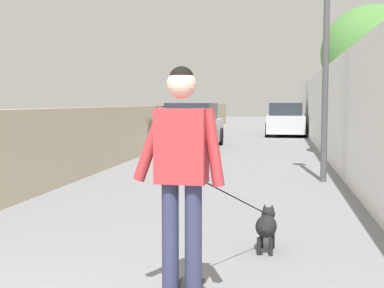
{
  "coord_description": "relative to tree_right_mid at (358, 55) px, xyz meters",
  "views": [
    {
      "loc": [
        -2.16,
        -1.34,
        1.56
      ],
      "look_at": [
        4.57,
        -0.19,
        1.0
      ],
      "focal_mm": 47.83,
      "sensor_mm": 36.0,
      "label": 1
    }
  ],
  "objects": [
    {
      "name": "dog",
      "position": [
        -15.84,
        3.14,
        -3.14
      ],
      "size": [
        1.92,
        0.72,
        1.06
      ],
      "color": "black",
      "rests_on": "ground"
    },
    {
      "name": "person_skateboarder",
      "position": [
        -17.43,
        3.74,
        -2.3
      ],
      "size": [
        0.24,
        0.71,
        1.74
      ],
      "color": "#333859",
      "rests_on": "skateboard"
    },
    {
      "name": "ground_plane",
      "position": [
        -5.0,
        4.36,
        -3.41
      ],
      "size": [
        80.0,
        80.0,
        0.0
      ],
      "primitive_type": "plane",
      "color": "gray"
    },
    {
      "name": "lamp_post",
      "position": [
        -10.88,
        2.15,
        -0.32
      ],
      "size": [
        0.36,
        0.36,
        4.54
      ],
      "color": "#4C4C51",
      "rests_on": "ground"
    },
    {
      "name": "car_far",
      "position": [
        3.55,
        2.75,
        -2.69
      ],
      "size": [
        4.24,
        1.8,
        1.54
      ],
      "color": "silver",
      "rests_on": "ground"
    },
    {
      "name": "fence_right",
      "position": [
        -7.0,
        1.6,
        -2.12
      ],
      "size": [
        48.0,
        0.3,
        2.58
      ],
      "primitive_type": "cube",
      "color": "white",
      "rests_on": "ground"
    },
    {
      "name": "tree_right_far",
      "position": [
        -6.0,
        0.5,
        -0.47
      ],
      "size": [
        2.79,
        2.79,
        4.27
      ],
      "color": "brown",
      "rests_on": "ground"
    },
    {
      "name": "car_near",
      "position": [
        -3.91,
        5.97,
        -2.69
      ],
      "size": [
        4.26,
        1.8,
        1.54
      ],
      "color": "silver",
      "rests_on": "ground"
    },
    {
      "name": "wall_left",
      "position": [
        -7.0,
        7.12,
        -2.68
      ],
      "size": [
        48.0,
        0.3,
        1.45
      ],
      "primitive_type": "cube",
      "color": "tan",
      "rests_on": "ground"
    },
    {
      "name": "tree_right_mid",
      "position": [
        0.0,
        0.0,
        0.0
      ],
      "size": [
        2.07,
        2.07,
        4.52
      ],
      "color": "brown",
      "rests_on": "ground"
    }
  ]
}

